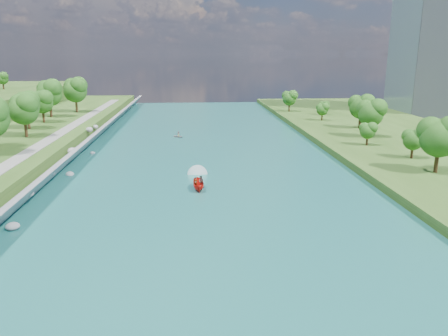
{
  "coord_description": "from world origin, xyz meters",
  "views": [
    {
      "loc": [
        -2.25,
        -57.6,
        21.13
      ],
      "look_at": [
        3.06,
        13.55,
        2.5
      ],
      "focal_mm": 35.0,
      "sensor_mm": 36.0,
      "label": 1
    }
  ],
  "objects": [
    {
      "name": "river_water",
      "position": [
        0.0,
        20.0,
        0.05
      ],
      "size": [
        55.0,
        240.0,
        0.1
      ],
      "primitive_type": "cube",
      "color": "#175856",
      "rests_on": "ground"
    },
    {
      "name": "riverside_path",
      "position": [
        -32.5,
        20.0,
        3.55
      ],
      "size": [
        3.0,
        200.0,
        0.1
      ],
      "primitive_type": "cube",
      "color": "gray",
      "rests_on": "berm_west"
    },
    {
      "name": "riprap_bank",
      "position": [
        -25.85,
        19.47,
        1.8
      ],
      "size": [
        4.71,
        236.0,
        4.54
      ],
      "color": "slate",
      "rests_on": "ground"
    },
    {
      "name": "motorboat",
      "position": [
        -1.37,
        10.65,
        0.87
      ],
      "size": [
        3.6,
        19.08,
        2.14
      ],
      "rotation": [
        0.0,
        0.0,
        3.2
      ],
      "color": "red",
      "rests_on": "river_water"
    },
    {
      "name": "trees_east",
      "position": [
        40.09,
        18.96,
        6.53
      ],
      "size": [
        17.21,
        142.96,
        11.87
      ],
      "color": "#2B4D14",
      "rests_on": "berm_east"
    },
    {
      "name": "office_tower",
      "position": [
        82.5,
        95.0,
        30.0
      ],
      "size": [
        22.0,
        22.0,
        60.0
      ],
      "primitive_type": "cube",
      "color": "gray",
      "rests_on": "ground"
    },
    {
      "name": "raft",
      "position": [
        -5.74,
        55.29,
        0.46
      ],
      "size": [
        3.7,
        3.72,
        1.55
      ],
      "rotation": [
        0.0,
        0.0,
        0.76
      ],
      "color": "gray",
      "rests_on": "river_water"
    },
    {
      "name": "ground",
      "position": [
        0.0,
        0.0,
        0.0
      ],
      "size": [
        260.0,
        260.0,
        0.0
      ],
      "primitive_type": "plane",
      "color": "#2D5119",
      "rests_on": "ground"
    }
  ]
}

